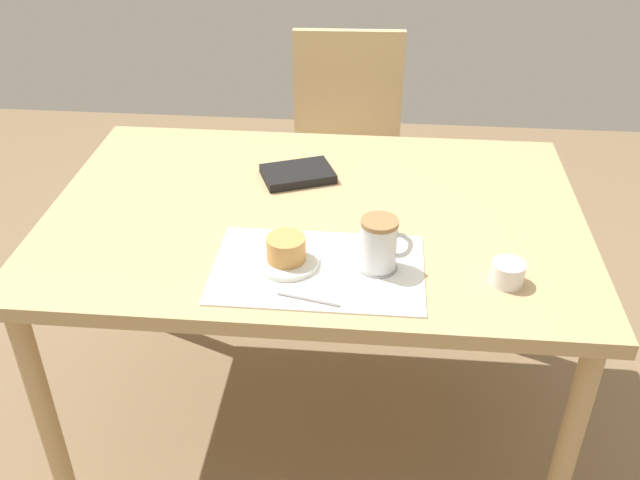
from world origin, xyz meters
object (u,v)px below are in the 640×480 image
pastry_plate (286,261)px  coffee_mug (380,243)px  small_book (298,174)px  pastry (286,248)px  sugar_bowl (508,273)px  dining_table (315,234)px  wooden_chair (346,154)px

pastry_plate → coffee_mug: (0.20, 0.00, 0.06)m
small_book → pastry: bearing=-108.8°
pastry_plate → sugar_bowl: 0.47m
dining_table → small_book: bearing=110.5°
dining_table → small_book: (-0.06, 0.16, 0.08)m
dining_table → pastry_plate: size_ratio=9.19×
wooden_chair → pastry: size_ratio=10.58×
coffee_mug → sugar_bowl: size_ratio=1.63×
pastry_plate → small_book: (-0.02, 0.40, 0.00)m
pastry → pastry_plate: bearing=0.0°
pastry_plate → small_book: 0.40m
coffee_mug → small_book: size_ratio=0.63×
pastry → sugar_bowl: bearing=-2.8°
wooden_chair → pastry_plate: size_ratio=6.32×
dining_table → pastry: size_ratio=15.38×
dining_table → pastry: 0.27m
dining_table → coffee_mug: bearing=-55.8°
pastry → coffee_mug: bearing=0.7°
pastry → coffee_mug: 0.20m
pastry_plate → dining_table: bearing=81.1°
wooden_chair → coffee_mug: (0.13, -1.04, 0.31)m
sugar_bowl → small_book: (-0.49, 0.42, -0.01)m
pastry → small_book: 0.40m
wooden_chair → coffee_mug: wooden_chair is taller
pastry_plate → wooden_chair: bearing=86.0°
wooden_chair → coffee_mug: bearing=94.3°
sugar_bowl → small_book: 0.65m
dining_table → sugar_bowl: sugar_bowl is taller
wooden_chair → sugar_bowl: wooden_chair is taller
coffee_mug → small_book: (-0.22, 0.40, -0.05)m
coffee_mug → pastry_plate: bearing=-179.3°
pastry → sugar_bowl: size_ratio=1.21×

